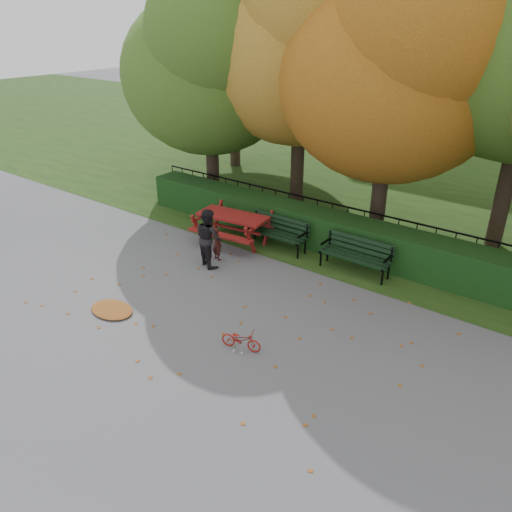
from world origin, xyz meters
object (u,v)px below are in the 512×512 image
Objects in this scene: child at (217,244)px; bench_right at (357,253)px; tree_c at (404,62)px; tree_b at (308,33)px; bench_left at (278,230)px; adult at (208,238)px; tree_a at (211,63)px; tree_f at (236,19)px; bicycle at (241,340)px; picnic_table at (233,221)px.

bench_right is at bearing -139.45° from child.
tree_c is 6.54m from child.
tree_b is 4.88× the size of bench_right.
tree_c is at bearing 46.64° from bench_left.
tree_c is 5.21× the size of adult.
tree_a is 7.69m from bench_right.
tree_f is at bearing -40.58° from child.
tree_f is at bearing 23.95° from bicycle.
tree_f is (-7.97, 3.28, 0.87)m from tree_c.
picnic_table is 2.62× the size of bicycle.
tree_b is 5.87m from bench_left.
tree_f is 4.25× the size of picnic_table.
tree_c is at bearing -104.27° from adult.
tree_b is 6.78m from child.
child is at bearing 32.47° from bicycle.
tree_b is 0.96× the size of tree_f.
tree_c is (6.02, 0.38, 0.30)m from tree_a.
adult is at bearing -86.18° from tree_b.
bicycle is at bearing -93.91° from bench_right.
picnic_table reaches higher than child.
tree_a is 9.07× the size of bicycle.
bench_left is 1.80m from child.
tree_f is 11.19m from bench_right.
bicycle is (-0.29, -4.30, -0.30)m from bench_right.
tree_b is 3.42m from tree_c.
tree_c is (3.28, -0.78, -0.58)m from tree_b.
adult reaches higher than bench_left.
child is 0.60× the size of adult.
tree_c is 8.02m from bicycle.
child is (-2.98, -3.85, -4.37)m from tree_c.
tree_c is 6.00m from picnic_table.
tree_b reaches higher than bench_right.
tree_c is at bearing -113.30° from child.
adult reaches higher than bench_right.
bench_left is (3.89, -1.88, -4.00)m from tree_a.
bench_left is at bearing 16.03° from picnic_table.
picnic_table is at bearing -140.28° from tree_c.
picnic_table is at bearing -54.63° from adult.
tree_f is at bearing 120.73° from picnic_table.
tree_c reaches higher than bench_right.
tree_a is 0.81× the size of tree_f.
tree_f is 11.13× the size of bicycle.
picnic_table is at bearing -52.43° from tree_f.
picnic_table is at bearing -90.73° from tree_b.
tree_a reaches higher than picnic_table.
tree_a is 8.16× the size of child.
bench_right is at bearing -18.85° from bicycle.
picnic_table is (2.70, -2.38, -3.86)m from tree_a.
tree_b is 6.76m from bench_right.
tree_f reaches higher than tree_a.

